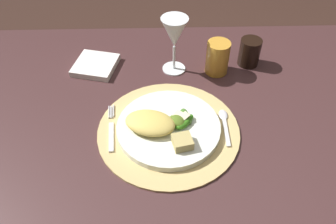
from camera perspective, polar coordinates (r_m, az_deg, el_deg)
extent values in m
cube|color=#3F2526|center=(0.93, 2.48, -0.70)|extent=(1.49, 0.87, 0.03)
cylinder|color=#3E2A21|center=(1.56, -24.53, -0.51)|extent=(0.06, 0.06, 0.68)
cylinder|color=#432828|center=(1.61, 26.06, 0.47)|extent=(0.06, 0.06, 0.68)
cylinder|color=tan|center=(0.87, 0.09, -3.13)|extent=(0.36, 0.36, 0.01)
cylinder|color=silver|center=(0.86, 0.09, -2.61)|extent=(0.26, 0.26, 0.02)
ellipsoid|color=#DBBE5C|center=(0.84, -3.02, -1.83)|extent=(0.15, 0.12, 0.03)
ellipsoid|color=#377C1A|center=(0.85, 2.47, -2.02)|extent=(0.05, 0.05, 0.02)
ellipsoid|color=#407127|center=(0.86, 2.53, -0.76)|extent=(0.03, 0.06, 0.02)
ellipsoid|color=#516C20|center=(0.85, 1.53, -1.51)|extent=(0.06, 0.06, 0.02)
ellipsoid|color=#43672A|center=(0.86, 2.73, -0.94)|extent=(0.05, 0.06, 0.01)
ellipsoid|color=#367E1A|center=(0.86, 2.92, -1.33)|extent=(0.06, 0.05, 0.02)
cube|color=beige|center=(0.85, 1.67, -0.37)|extent=(0.03, 0.03, 0.00)
cube|color=beige|center=(0.85, 3.03, -0.66)|extent=(0.03, 0.03, 0.01)
cube|color=tan|center=(0.80, 2.44, -5.05)|extent=(0.05, 0.05, 0.02)
cube|color=silver|center=(0.86, -9.54, -4.16)|extent=(0.02, 0.10, 0.00)
cube|color=silver|center=(0.92, -9.90, 0.15)|extent=(0.01, 0.05, 0.00)
cube|color=silver|center=(0.92, -9.66, 0.17)|extent=(0.01, 0.05, 0.00)
cube|color=silver|center=(0.92, -9.41, 0.19)|extent=(0.01, 0.05, 0.00)
cube|color=silver|center=(0.92, -9.16, 0.21)|extent=(0.01, 0.05, 0.00)
cube|color=silver|center=(0.87, 9.79, -3.37)|extent=(0.01, 0.09, 0.00)
ellipsoid|color=silver|center=(0.91, 9.28, -0.47)|extent=(0.02, 0.04, 0.01)
cube|color=silver|center=(1.08, -12.12, 7.72)|extent=(0.15, 0.15, 0.02)
cylinder|color=silver|center=(1.06, 1.00, 7.34)|extent=(0.07, 0.07, 0.00)
cylinder|color=silver|center=(1.03, 1.03, 9.16)|extent=(0.01, 0.01, 0.08)
cone|color=silver|center=(0.99, 1.09, 13.19)|extent=(0.08, 0.08, 0.09)
cylinder|color=gold|center=(1.03, 8.34, 9.07)|extent=(0.07, 0.07, 0.10)
cylinder|color=black|center=(1.09, 13.58, 9.78)|extent=(0.07, 0.07, 0.09)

